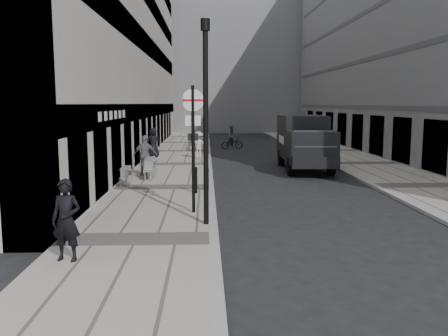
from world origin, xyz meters
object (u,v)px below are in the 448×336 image
(sign_post, at_px, (193,132))
(lamppost, at_px, (206,113))
(walking_man, at_px, (66,220))
(cyclist, at_px, (232,140))
(panel_van, at_px, (304,139))

(sign_post, height_order, lamppost, lamppost)
(walking_man, xyz_separation_m, sign_post, (2.67, 4.61, 1.65))
(sign_post, relative_size, lamppost, 0.70)
(sign_post, bearing_deg, cyclist, 83.01)
(lamppost, distance_m, cyclist, 24.14)
(sign_post, bearing_deg, panel_van, 60.69)
(sign_post, height_order, cyclist, sign_post)
(sign_post, xyz_separation_m, panel_van, (5.70, 10.47, -1.04))
(walking_man, relative_size, lamppost, 0.32)
(walking_man, distance_m, lamppost, 4.94)
(walking_man, height_order, lamppost, lamppost)
(cyclist, bearing_deg, panel_van, -91.98)
(panel_van, bearing_deg, lamppost, -111.80)
(walking_man, height_order, cyclist, walking_man)
(sign_post, height_order, panel_van, sign_post)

